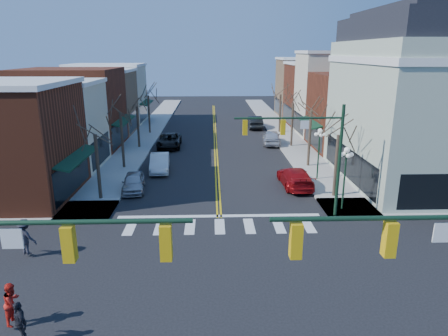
{
  "coord_description": "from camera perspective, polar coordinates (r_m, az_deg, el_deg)",
  "views": [
    {
      "loc": [
        -0.45,
        -16.01,
        10.19
      ],
      "look_at": [
        0.36,
        9.27,
        2.8
      ],
      "focal_mm": 32.0,
      "sensor_mm": 36.0,
      "label": 1
    }
  ],
  "objects": [
    {
      "name": "ground",
      "position": [
        18.98,
        -0.2,
        -16.18
      ],
      "size": [
        160.0,
        160.0,
        0.0
      ],
      "primitive_type": "plane",
      "color": "black",
      "rests_on": "ground"
    },
    {
      "name": "sidewalk_left",
      "position": [
        38.31,
        -14.27,
        0.47
      ],
      "size": [
        3.5,
        70.0,
        0.15
      ],
      "primitive_type": "cube",
      "color": "#9E9B93",
      "rests_on": "ground"
    },
    {
      "name": "sidewalk_right",
      "position": [
        38.52,
        12.06,
        0.7
      ],
      "size": [
        3.5,
        70.0,
        0.15
      ],
      "primitive_type": "cube",
      "color": "#9E9B93",
      "rests_on": "ground"
    },
    {
      "name": "bldg_left_stucco_a",
      "position": [
        39.1,
        -24.55,
        5.34
      ],
      "size": [
        10.0,
        7.0,
        7.5
      ],
      "primitive_type": "cube",
      "color": "beige",
      "rests_on": "ground"
    },
    {
      "name": "bldg_left_brick_b",
      "position": [
        46.42,
        -20.94,
        7.88
      ],
      "size": [
        10.0,
        9.0,
        8.5
      ],
      "primitive_type": "cube",
      "color": "#602817",
      "rests_on": "ground"
    },
    {
      "name": "bldg_left_tan",
      "position": [
        54.27,
        -18.14,
        8.84
      ],
      "size": [
        10.0,
        7.5,
        7.8
      ],
      "primitive_type": "cube",
      "color": "#917150",
      "rests_on": "ground"
    },
    {
      "name": "bldg_left_stucco_b",
      "position": [
        61.68,
        -16.19,
        9.99
      ],
      "size": [
        10.0,
        8.0,
        8.2
      ],
      "primitive_type": "cube",
      "color": "beige",
      "rests_on": "ground"
    },
    {
      "name": "bldg_right_brick_a",
      "position": [
        45.13,
        19.06,
        7.52
      ],
      "size": [
        10.0,
        8.5,
        8.0
      ],
      "primitive_type": "cube",
      "color": "#602817",
      "rests_on": "ground"
    },
    {
      "name": "bldg_right_stucco",
      "position": [
        52.27,
        16.2,
        9.96
      ],
      "size": [
        10.0,
        7.0,
        10.0
      ],
      "primitive_type": "cube",
      "color": "beige",
      "rests_on": "ground"
    },
    {
      "name": "bldg_right_brick_b",
      "position": [
        59.49,
        13.95,
        10.09
      ],
      "size": [
        10.0,
        8.0,
        8.5
      ],
      "primitive_type": "cube",
      "color": "#602817",
      "rests_on": "ground"
    },
    {
      "name": "bldg_right_tan",
      "position": [
        67.18,
        12.14,
        11.08
      ],
      "size": [
        10.0,
        8.0,
        9.0
      ],
      "primitive_type": "cube",
      "color": "#917150",
      "rests_on": "ground"
    },
    {
      "name": "victorian_corner",
      "position": [
        35.08,
        27.42,
        8.71
      ],
      "size": [
        12.25,
        14.25,
        13.3
      ],
      "color": "#ABBAA1",
      "rests_on": "ground"
    },
    {
      "name": "traffic_mast_near_left",
      "position": [
        11.41,
        -29.12,
        -14.69
      ],
      "size": [
        6.6,
        0.28,
        7.2
      ],
      "color": "#14331E",
      "rests_on": "ground"
    },
    {
      "name": "traffic_mast_far_right",
      "position": [
        24.78,
        12.24,
        3.13
      ],
      "size": [
        6.6,
        0.28,
        7.2
      ],
      "color": "#14331E",
      "rests_on": "ground"
    },
    {
      "name": "lamppost_corner",
      "position": [
        26.98,
        16.94,
        0.02
      ],
      "size": [
        0.36,
        0.36,
        4.33
      ],
      "color": "#14331E",
      "rests_on": "ground"
    },
    {
      "name": "lamppost_midblock",
      "position": [
        32.99,
        13.44,
        3.18
      ],
      "size": [
        0.36,
        0.36,
        4.33
      ],
      "color": "#14331E",
      "rests_on": "ground"
    },
    {
      "name": "tree_left_a",
      "position": [
        29.22,
        -17.55,
        0.01
      ],
      "size": [
        0.24,
        0.24,
        4.76
      ],
      "primitive_type": "cylinder",
      "color": "#382B21",
      "rests_on": "ground"
    },
    {
      "name": "tree_left_b",
      "position": [
        36.71,
        -14.32,
        3.72
      ],
      "size": [
        0.24,
        0.24,
        5.04
      ],
      "primitive_type": "cylinder",
      "color": "#382B21",
      "rests_on": "ground"
    },
    {
      "name": "tree_left_c",
      "position": [
        44.45,
        -12.16,
        5.67
      ],
      "size": [
        0.24,
        0.24,
        4.55
      ],
      "primitive_type": "cylinder",
      "color": "#382B21",
      "rests_on": "ground"
    },
    {
      "name": "tree_left_d",
      "position": [
        52.2,
        -10.66,
        7.49
      ],
      "size": [
        0.24,
        0.24,
        4.9
      ],
      "primitive_type": "cylinder",
      "color": "#382B21",
      "rests_on": "ground"
    },
    {
      "name": "tree_right_a",
      "position": [
        29.49,
        15.7,
        0.17
      ],
      "size": [
        0.24,
        0.24,
        4.62
      ],
      "primitive_type": "cylinder",
      "color": "#382B21",
      "rests_on": "ground"
    },
    {
      "name": "tree_right_b",
      "position": [
        36.9,
        12.12,
        4.04
      ],
      "size": [
        0.24,
        0.24,
        5.18
      ],
      "primitive_type": "cylinder",
      "color": "#382B21",
      "rests_on": "ground"
    },
    {
      "name": "tree_right_c",
      "position": [
        44.59,
        9.7,
        6.02
      ],
      "size": [
        0.24,
        0.24,
        4.83
      ],
      "primitive_type": "cylinder",
      "color": "#382B21",
      "rests_on": "ground"
    },
    {
      "name": "tree_right_d",
      "position": [
        52.34,
        8.0,
        7.67
      ],
      "size": [
        0.24,
        0.24,
        4.97
      ],
      "primitive_type": "cylinder",
      "color": "#382B21",
      "rests_on": "ground"
    },
    {
      "name": "car_left_near",
      "position": [
        31.03,
        -12.8,
        -1.98
      ],
      "size": [
        2.02,
        4.13,
        1.36
      ],
      "primitive_type": "imported",
      "rotation": [
        0.0,
        0.0,
        0.11
      ],
      "color": "#A4A4A8",
      "rests_on": "ground"
    },
    {
      "name": "car_left_mid",
      "position": [
        35.68,
        -9.17,
        0.75
      ],
      "size": [
        1.97,
        4.72,
        1.52
      ],
      "primitive_type": "imported",
      "rotation": [
        0.0,
        0.0,
        0.08
      ],
      "color": "silver",
      "rests_on": "ground"
    },
    {
      "name": "car_left_far",
      "position": [
        44.49,
        -7.81,
        3.87
      ],
      "size": [
        2.54,
        5.36,
        1.48
      ],
      "primitive_type": "imported",
      "rotation": [
        0.0,
        0.0,
        0.02
      ],
      "color": "black",
      "rests_on": "ground"
    },
    {
      "name": "car_right_near",
      "position": [
        31.66,
        10.13,
        -1.31
      ],
      "size": [
        2.31,
        5.27,
        1.51
      ],
      "primitive_type": "imported",
      "rotation": [
        0.0,
        0.0,
        3.18
      ],
      "color": "#9C0E12",
      "rests_on": "ground"
    },
    {
      "name": "car_right_mid",
      "position": [
        45.86,
        6.81,
        4.38
      ],
      "size": [
        2.45,
        4.99,
        1.64
      ],
      "primitive_type": "imported",
      "rotation": [
        0.0,
        0.0,
        3.03
      ],
      "color": "silver",
      "rests_on": "ground"
    },
    {
      "name": "car_right_far",
      "position": [
        55.6,
        4.39,
        6.58
      ],
      "size": [
        1.9,
        5.21,
        1.71
      ],
      "primitive_type": "imported",
      "rotation": [
        0.0,
        0.0,
        3.16
      ],
      "color": "black",
      "rests_on": "ground"
    },
    {
      "name": "pedestrian_red_b",
      "position": [
        17.94,
        -27.94,
        -16.67
      ],
      "size": [
        0.64,
        0.82,
        1.68
      ],
      "primitive_type": "imported",
      "rotation": [
        0.0,
        0.0,
        1.57
      ],
      "color": "red",
      "rests_on": "sidewalk_left"
    },
    {
      "name": "pedestrian_dark_a",
      "position": [
        16.79,
        -27.14,
        -19.02
      ],
      "size": [
        0.95,
        0.99,
        1.66
      ],
      "primitive_type": "imported",
      "rotation": [
        0.0,
        0.0,
        -0.83
      ],
      "color": "black",
      "rests_on": "sidewalk_left"
    },
    {
      "name": "pedestrian_dark_b",
      "position": [
        23.01,
        -26.5,
        -8.79
      ],
      "size": [
        1.41,
        1.11,
        1.91
      ],
      "primitive_type": "imported",
      "rotation": [
        0.0,
        0.0,
        2.77
      ],
      "color": "#22222A",
      "rests_on": "sidewalk_left"
    }
  ]
}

